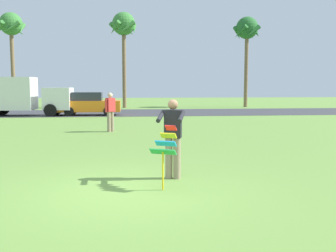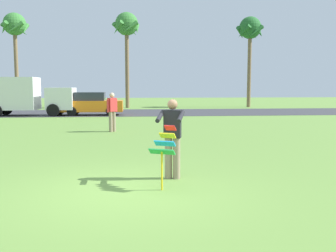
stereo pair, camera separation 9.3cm
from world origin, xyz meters
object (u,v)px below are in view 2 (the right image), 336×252
parked_truck_white_box (18,95)px  parked_car_orange (92,104)px  person_kite_flyer (172,135)px  palm_tree_right_near (127,28)px  palm_tree_centre_far (250,32)px  kite_held (165,146)px  person_walker_near (112,111)px  palm_tree_left_near (15,28)px

parked_truck_white_box → parked_car_orange: (4.95, 0.00, -0.64)m
person_kite_flyer → palm_tree_right_near: palm_tree_right_near is taller
parked_car_orange → palm_tree_centre_far: size_ratio=0.49×
person_kite_flyer → kite_held: bearing=-107.2°
parked_truck_white_box → person_walker_near: size_ratio=3.91×
parked_car_orange → palm_tree_centre_far: 18.03m
parked_truck_white_box → kite_held: bearing=-66.9°
palm_tree_centre_far → parked_truck_white_box: bearing=-154.2°
palm_tree_left_near → person_walker_near: size_ratio=5.13×
parked_truck_white_box → person_kite_flyer: bearing=-65.5°
palm_tree_left_near → palm_tree_right_near: bearing=-10.2°
parked_car_orange → kite_held: bearing=-80.2°
parked_car_orange → person_walker_near: size_ratio=2.44×
palm_tree_right_near → palm_tree_centre_far: size_ratio=1.02×
person_kite_flyer → palm_tree_right_near: bearing=92.5°
kite_held → palm_tree_right_near: (-0.97, 28.39, 6.48)m
person_kite_flyer → parked_car_orange: person_kite_flyer is taller
palm_tree_left_near → palm_tree_right_near: (10.48, -1.88, -0.11)m
parked_truck_white_box → palm_tree_left_near: 12.74m
palm_tree_centre_far → person_walker_near: palm_tree_centre_far is taller
parked_truck_white_box → person_walker_near: (6.82, -9.93, -0.48)m
person_kite_flyer → parked_truck_white_box: parked_truck_white_box is taller
parked_car_orange → person_kite_flyer: bearing=-79.2°
parked_truck_white_box → palm_tree_centre_far: size_ratio=0.78×
kite_held → palm_tree_left_near: palm_tree_left_near is taller
person_kite_flyer → parked_truck_white_box: 20.61m
parked_car_orange → parked_truck_white_box: bearing=-180.0°
palm_tree_left_near → person_walker_near: 23.88m
person_walker_near → palm_tree_right_near: bearing=88.4°
parked_truck_white_box → parked_car_orange: parked_truck_white_box is taller
parked_car_orange → palm_tree_right_near: 11.30m
parked_truck_white_box → palm_tree_centre_far: (19.06, 9.20, 5.79)m
palm_tree_left_near → palm_tree_centre_far: (22.21, -1.58, -0.23)m
palm_tree_centre_far → parked_car_orange: bearing=-146.9°
palm_tree_right_near → parked_car_orange: bearing=-105.0°
kite_held → person_walker_near: bearing=98.8°
kite_held → person_walker_near: person_walker_near is taller
palm_tree_right_near → person_walker_near: (-0.51, -18.82, -6.39)m
palm_tree_left_near → palm_tree_right_near: palm_tree_left_near is taller
parked_car_orange → person_walker_near: 10.10m
person_kite_flyer → palm_tree_right_near: 28.40m
kite_held → palm_tree_centre_far: palm_tree_centre_far is taller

